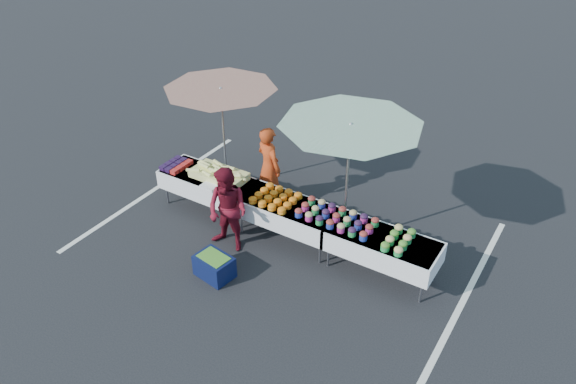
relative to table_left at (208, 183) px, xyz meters
The scene contains 17 objects.
ground 1.89m from the table_left, ahead, with size 80.00×80.00×0.00m, color black.
stripe_left 1.52m from the table_left, behind, with size 0.10×5.00×0.00m, color silver.
stripe_right 5.03m from the table_left, ahead, with size 0.10×5.00×0.00m, color silver.
table_left is the anchor object (origin of this frame).
table_center 1.80m from the table_left, ahead, with size 1.86×0.81×0.75m.
table_right 3.60m from the table_left, ahead, with size 1.86×0.81×0.75m.
berry_punnets 0.74m from the table_left, behind, with size 0.40×0.54×0.08m.
corn_pile 0.36m from the table_left, ahead, with size 1.16×0.57×0.26m.
plastic_bags 0.47m from the table_left, 45.00° to the right, with size 0.30×0.25×0.05m, color white.
carrot_bowls 1.57m from the table_left, ahead, with size 0.75×0.69×0.11m.
potato_cups 2.76m from the table_left, ahead, with size 1.34×0.58×0.16m.
bean_baskets 3.87m from the table_left, ahead, with size 0.36×0.68×0.15m.
vendor 1.20m from the table_left, 41.85° to the left, with size 0.60×0.39×1.65m, color #B73A14.
customer 1.31m from the table_left, 35.41° to the right, with size 0.77×0.60×1.58m, color maroon.
umbrella_left 1.64m from the table_left, 103.04° to the left, with size 2.69×2.69×2.21m.
umbrella_right 3.17m from the table_left, ahead, with size 2.67×2.67×2.39m.
storage_bin 2.03m from the table_left, 49.00° to the right, with size 0.66×0.53×0.40m.
Camera 1 is at (4.28, -6.86, 6.26)m, focal length 35.00 mm.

